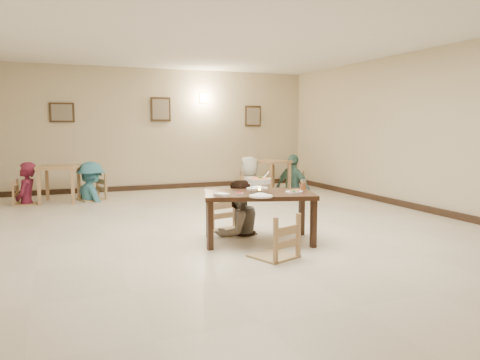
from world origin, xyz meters
name	(u,v)px	position (x,y,z in m)	size (l,w,h in m)	color
floor	(226,230)	(0.00, 0.00, 0.00)	(10.00, 10.00, 0.00)	beige
ceiling	(225,30)	(0.00, 0.00, 3.00)	(10.00, 10.00, 0.00)	white
wall_back	(157,130)	(0.00, 5.00, 1.50)	(10.00, 10.00, 0.00)	beige
wall_right	(431,131)	(4.00, 0.00, 1.50)	(10.00, 10.00, 0.00)	beige
baseboard_back	(158,187)	(0.00, 4.97, 0.06)	(8.00, 0.06, 0.12)	black
baseboard_right	(426,209)	(3.97, 0.00, 0.06)	(0.06, 10.00, 0.12)	black
picture_a	(62,112)	(-2.20, 4.96, 1.90)	(0.55, 0.04, 0.45)	#342313
picture_b	(161,109)	(0.10, 4.96, 2.00)	(0.50, 0.04, 0.60)	#342313
picture_c	(253,116)	(2.60, 4.96, 1.85)	(0.45, 0.04, 0.55)	#342313
wall_sconce	(203,98)	(1.20, 4.96, 2.30)	(0.16, 0.05, 0.22)	#FFD88C
main_table	(259,198)	(0.17, -0.88, 0.61)	(1.65, 1.22, 0.69)	#341D11
chair_far	(232,197)	(0.04, -0.18, 0.53)	(0.50, 0.50, 1.06)	tan
chair_near	(274,216)	(0.03, -1.63, 0.51)	(0.48, 0.48, 1.03)	tan
main_diner	(238,180)	(0.09, -0.30, 0.80)	(0.78, 0.61, 1.60)	gray
curry_warmer	(259,181)	(0.16, -0.91, 0.85)	(0.34, 0.31, 0.28)	silver
rice_plate_far	(257,188)	(0.27, -0.59, 0.71)	(0.32, 0.32, 0.07)	white
rice_plate_near	(261,196)	(0.02, -1.26, 0.71)	(0.30, 0.30, 0.07)	white
fried_plate	(294,191)	(0.60, -1.08, 0.71)	(0.25, 0.25, 0.05)	white
chili_dish	(239,193)	(-0.14, -0.93, 0.70)	(0.11, 0.11, 0.02)	white
napkin_cutlery	(222,195)	(-0.41, -0.99, 0.71)	(0.23, 0.28, 0.03)	white
drink_glass	(303,186)	(0.81, -0.97, 0.76)	(0.08, 0.08, 0.16)	white
bg_table_left	(59,172)	(-2.33, 3.74, 0.64)	(0.93, 0.93, 0.77)	#A6815B
bg_table_right	(272,166)	(2.60, 3.78, 0.61)	(0.91, 0.91, 0.74)	#A6815B
bg_chair_ll	(26,181)	(-2.97, 3.71, 0.47)	(0.44, 0.44, 0.95)	tan
bg_chair_lr	(91,175)	(-1.69, 3.80, 0.54)	(0.50, 0.50, 1.07)	tan
bg_chair_rl	(249,173)	(2.01, 3.81, 0.44)	(0.42, 0.42, 0.89)	tan
bg_chair_rr	(293,172)	(3.19, 3.74, 0.43)	(0.41, 0.41, 0.87)	tan
bg_diner_a	(25,162)	(-2.97, 3.71, 0.86)	(0.63, 0.41, 1.72)	maroon
bg_diner_b	(90,162)	(-1.69, 3.80, 0.83)	(1.07, 0.62, 1.66)	teal
bg_diner_c	(249,157)	(2.01, 3.81, 0.85)	(0.83, 0.54, 1.70)	silver
bg_diner_d	(293,154)	(3.19, 3.74, 0.88)	(1.04, 0.43, 1.77)	slate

